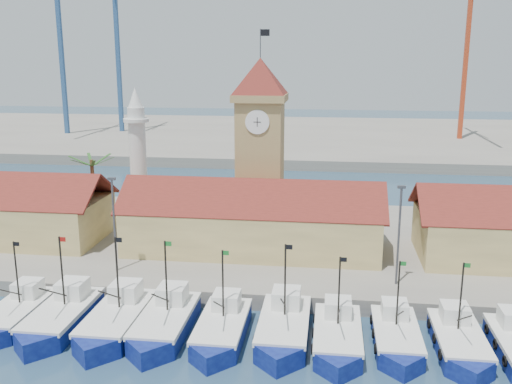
# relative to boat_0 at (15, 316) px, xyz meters

# --- Properties ---
(ground) EXTENTS (400.00, 400.00, 0.00)m
(ground) POSITION_rel_boat_0_xyz_m (17.29, -2.98, -0.74)
(ground) COLOR navy
(ground) RESTS_ON ground
(quay) EXTENTS (140.00, 32.00, 1.50)m
(quay) POSITION_rel_boat_0_xyz_m (17.29, 21.02, 0.01)
(quay) COLOR gray
(quay) RESTS_ON ground
(terminal) EXTENTS (240.00, 80.00, 2.00)m
(terminal) POSITION_rel_boat_0_xyz_m (17.29, 107.02, 0.26)
(terminal) COLOR gray
(terminal) RESTS_ON ground
(boat_0) EXTENTS (3.47, 9.51, 7.20)m
(boat_0) POSITION_rel_boat_0_xyz_m (0.00, 0.00, 0.00)
(boat_0) COLOR #0B1258
(boat_0) RESTS_ON ground
(boat_1) EXTENTS (3.80, 10.40, 7.87)m
(boat_1) POSITION_rel_boat_0_xyz_m (4.01, -0.24, 0.07)
(boat_1) COLOR #0B1258
(boat_1) RESTS_ON ground
(boat_2) EXTENTS (3.88, 10.62, 8.04)m
(boat_2) POSITION_rel_boat_0_xyz_m (8.65, -0.26, 0.09)
(boat_2) COLOR #0B1258
(boat_2) RESTS_ON ground
(boat_3) EXTENTS (3.79, 10.38, 7.85)m
(boat_3) POSITION_rel_boat_0_xyz_m (12.61, -0.14, 0.07)
(boat_3) COLOR #0B1258
(boat_3) RESTS_ON ground
(boat_4) EXTENTS (3.56, 9.77, 7.39)m
(boat_4) POSITION_rel_boat_0_xyz_m (17.20, -0.41, 0.02)
(boat_4) COLOR #0B1258
(boat_4) RESTS_ON ground
(boat_5) EXTENTS (3.80, 10.41, 7.87)m
(boat_5) POSITION_rel_boat_0_xyz_m (21.95, 0.21, 0.07)
(boat_5) COLOR #0B1258
(boat_5) RESTS_ON ground
(boat_6) EXTENTS (3.53, 9.66, 7.31)m
(boat_6) POSITION_rel_boat_0_xyz_m (26.07, -0.51, 0.01)
(boat_6) COLOR #0B1258
(boat_6) RESTS_ON ground
(boat_7) EXTENTS (3.36, 9.20, 6.96)m
(boat_7) POSITION_rel_boat_0_xyz_m (30.47, 0.13, -0.02)
(boat_7) COLOR #0B1258
(boat_7) RESTS_ON ground
(boat_8) EXTENTS (3.45, 9.44, 7.14)m
(boat_8) POSITION_rel_boat_0_xyz_m (34.97, -0.11, -0.01)
(boat_8) COLOR #0B1258
(boat_8) RESTS_ON ground
(hall_center) EXTENTS (27.04, 10.13, 7.61)m
(hall_center) POSITION_rel_boat_0_xyz_m (17.29, 17.02, 3.24)
(hall_center) COLOR #E0C77B
(hall_center) RESTS_ON quay
(clock_tower) EXTENTS (5.80, 5.80, 22.70)m
(clock_tower) POSITION_rel_boat_0_xyz_m (17.29, 23.02, 11.22)
(clock_tower) COLOR #A18D53
(clock_tower) RESTS_ON quay
(minaret) EXTENTS (3.00, 3.00, 16.30)m
(minaret) POSITION_rel_boat_0_xyz_m (2.29, 25.02, 8.98)
(minaret) COLOR silver
(minaret) RESTS_ON quay
(palm_tree) EXTENTS (5.60, 5.03, 8.39)m
(palm_tree) POSITION_rel_boat_0_xyz_m (-2.71, 23.02, 5.50)
(palm_tree) COLOR brown
(palm_tree) RESTS_ON quay
(lamp_posts) EXTENTS (80.70, 0.25, 9.03)m
(lamp_posts) POSITION_rel_boat_0_xyz_m (17.79, 9.02, 5.73)
(lamp_posts) COLOR #3F3F44
(lamp_posts) RESTS_ON quay
(crane_blue_far) EXTENTS (1.00, 33.16, 46.01)m
(crane_blue_far) POSITION_rel_boat_0_xyz_m (-42.31, 97.65, 26.81)
(crane_blue_far) COLOR #2A5082
(crane_blue_far) RESTS_ON terminal
(crane_blue_near) EXTENTS (1.00, 29.22, 43.23)m
(crane_blue_near) POSITION_rel_boat_0_xyz_m (-29.87, 104.11, 24.95)
(crane_blue_near) COLOR #2A5082
(crane_blue_near) RESTS_ON terminal
(crane_red_right) EXTENTS (1.00, 35.61, 43.22)m
(crane_red_right) POSITION_rel_boat_0_xyz_m (55.93, 100.21, 25.48)
(crane_red_right) COLOR #B83C1C
(crane_red_right) RESTS_ON terminal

